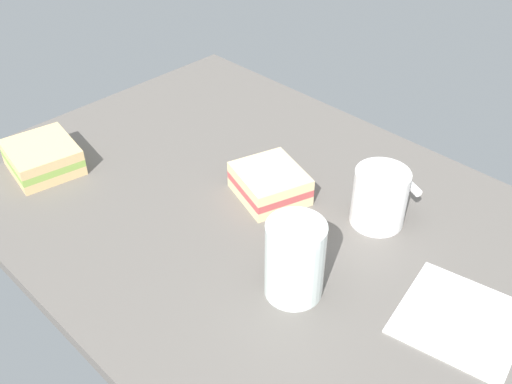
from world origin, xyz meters
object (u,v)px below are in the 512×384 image
at_px(sandwich_side, 270,183).
at_px(glass_of_milk, 295,264).
at_px(coffee_mug_black, 380,197).
at_px(paper_napkin, 460,319).
at_px(sandwich_main, 43,157).

distance_m(sandwich_side, glass_of_milk, 0.20).
xyz_separation_m(coffee_mug_black, paper_napkin, (-0.18, 0.08, -0.04)).
distance_m(sandwich_side, paper_napkin, 0.33).
xyz_separation_m(sandwich_main, glass_of_milk, (-0.46, -0.08, 0.02)).
distance_m(coffee_mug_black, sandwich_main, 0.53).
relative_size(sandwich_main, sandwich_side, 0.99).
bearing_deg(sandwich_main, coffee_mug_black, -149.37).
height_order(sandwich_side, paper_napkin, sandwich_side).
distance_m(sandwich_main, sandwich_side, 0.37).
xyz_separation_m(sandwich_main, sandwich_side, (-0.31, -0.21, 0.00)).
bearing_deg(sandwich_side, glass_of_milk, 142.40).
xyz_separation_m(glass_of_milk, paper_napkin, (-0.17, -0.10, -0.05)).
relative_size(sandwich_side, glass_of_milk, 1.19).
bearing_deg(paper_napkin, glass_of_milk, 31.22).
height_order(sandwich_side, glass_of_milk, glass_of_milk).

